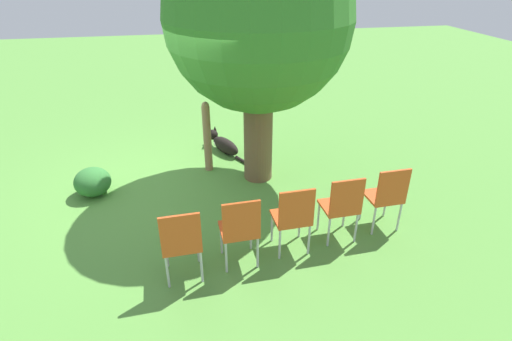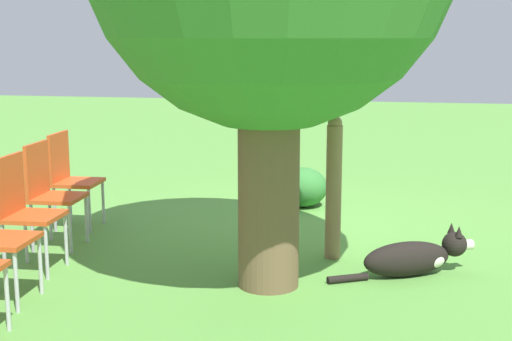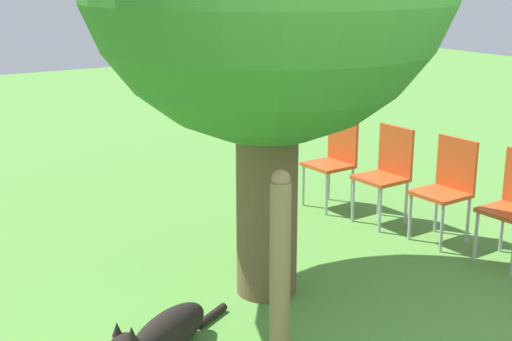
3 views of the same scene
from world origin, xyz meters
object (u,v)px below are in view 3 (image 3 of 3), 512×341
object	(u,v)px
red_chair_2	(448,183)
red_chair_3	(387,168)
red_chair_4	(335,156)
dog	(161,336)
fence_post	(280,262)

from	to	relation	value
red_chair_2	red_chair_3	world-z (taller)	same
red_chair_3	red_chair_4	distance (m)	0.69
red_chair_4	dog	bearing A→B (deg)	29.99
red_chair_2	red_chair_3	distance (m)	0.69
fence_post	red_chair_3	world-z (taller)	fence_post
fence_post	red_chair_3	distance (m)	2.78
red_chair_3	red_chair_4	xyz separation A→B (m)	(-0.12, 0.68, 0.00)
dog	red_chair_3	xyz separation A→B (m)	(3.03, 1.18, 0.40)
dog	red_chair_3	world-z (taller)	red_chair_3
red_chair_2	red_chair_4	distance (m)	1.38
red_chair_4	fence_post	bearing A→B (deg)	42.23
red_chair_2	red_chair_4	world-z (taller)	same
red_chair_3	red_chair_4	bearing A→B (deg)	-82.46
dog	red_chair_2	xyz separation A→B (m)	(3.15, 0.50, 0.40)
fence_post	red_chair_4	xyz separation A→B (m)	(2.21, 2.20, -0.07)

